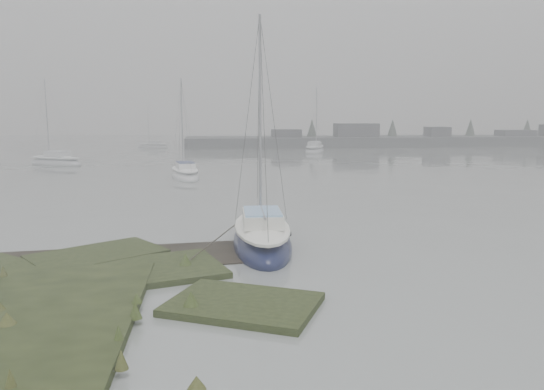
{
  "coord_description": "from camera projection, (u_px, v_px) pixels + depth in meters",
  "views": [
    {
      "loc": [
        -0.15,
        -12.84,
        4.68
      ],
      "look_at": [
        1.9,
        5.77,
        1.8
      ],
      "focal_mm": 35.0,
      "sensor_mm": 36.0,
      "label": 1
    }
  ],
  "objects": [
    {
      "name": "sailboat_far_a",
      "position": [
        56.0,
        162.0,
        48.58
      ],
      "size": [
        6.11,
        4.78,
        8.41
      ],
      "rotation": [
        0.0,
        0.0,
        1.02
      ],
      "color": "#AAAFB5",
      "rests_on": "ground"
    },
    {
      "name": "ground",
      "position": [
        216.0,
        172.0,
        42.81
      ],
      "size": [
        160.0,
        160.0,
        0.0
      ],
      "primitive_type": "plane",
      "color": "slate",
      "rests_on": "ground"
    },
    {
      "name": "sailboat_main",
      "position": [
        262.0,
        239.0,
        18.77
      ],
      "size": [
        2.19,
        6.25,
        8.75
      ],
      "rotation": [
        0.0,
        0.0,
        -0.02
      ],
      "color": "#0F1433",
      "rests_on": "ground"
    },
    {
      "name": "sailboat_white",
      "position": [
        185.0,
        175.0,
        38.75
      ],
      "size": [
        2.99,
        5.8,
        7.82
      ],
      "rotation": [
        0.0,
        0.0,
        0.22
      ],
      "color": "silver",
      "rests_on": "ground"
    },
    {
      "name": "sailboat_far_c",
      "position": [
        153.0,
        146.0,
        73.05
      ],
      "size": [
        4.59,
        2.47,
        6.17
      ],
      "rotation": [
        0.0,
        0.0,
        1.32
      ],
      "color": "#ADB2B6",
      "rests_on": "ground"
    },
    {
      "name": "sailboat_far_b",
      "position": [
        315.0,
        150.0,
        64.51
      ],
      "size": [
        4.15,
        6.5,
        8.73
      ],
      "rotation": [
        0.0,
        0.0,
        -0.37
      ],
      "color": "#A1A6AA",
      "rests_on": "ground"
    },
    {
      "name": "far_shoreline",
      "position": [
        400.0,
        140.0,
        76.92
      ],
      "size": [
        60.0,
        8.0,
        4.15
      ],
      "color": "#4C4F51",
      "rests_on": "ground"
    }
  ]
}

